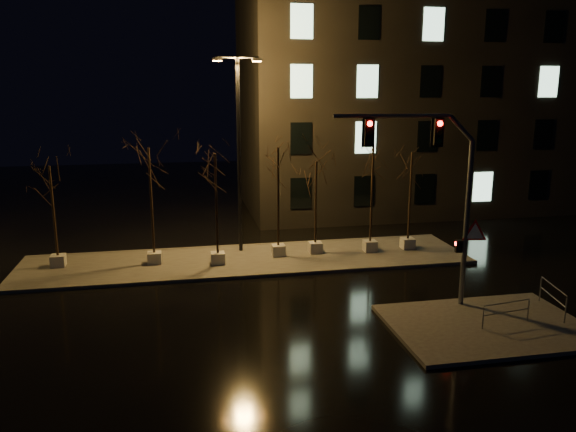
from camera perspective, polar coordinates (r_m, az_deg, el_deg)
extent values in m
plane|color=black|center=(22.50, -2.18, -9.17)|extent=(90.00, 90.00, 0.00)
cube|color=#45423D|center=(28.08, -4.09, -4.47)|extent=(22.00, 5.00, 0.15)
cube|color=#45423D|center=(21.84, 19.55, -10.45)|extent=(7.00, 5.00, 0.15)
cube|color=black|center=(42.26, 13.17, 11.32)|extent=(25.00, 12.00, 15.00)
cube|color=#B5B2A9|center=(28.89, -22.31, -4.21)|extent=(0.65, 0.65, 0.55)
cylinder|color=black|center=(28.32, -22.72, 0.45)|extent=(0.11, 0.11, 4.26)
cube|color=#B5B2A9|center=(27.94, -13.41, -4.14)|extent=(0.65, 0.65, 0.55)
cylinder|color=black|center=(27.27, -13.72, 1.48)|extent=(0.11, 0.11, 5.04)
cube|color=#B5B2A9|center=(27.34, -7.13, -4.26)|extent=(0.65, 0.65, 0.55)
cylinder|color=black|center=(26.68, -7.29, 1.21)|extent=(0.11, 0.11, 4.77)
cube|color=#B5B2A9|center=(28.42, -0.99, -3.49)|extent=(0.65, 0.65, 0.55)
cylinder|color=black|center=(27.77, -1.01, 1.95)|extent=(0.11, 0.11, 4.94)
cube|color=#B5B2A9|center=(28.94, 2.79, -3.20)|extent=(0.65, 0.65, 0.55)
cylinder|color=black|center=(28.37, 2.84, 1.38)|extent=(0.11, 0.11, 4.17)
cube|color=#B5B2A9|center=(29.49, 8.33, -3.02)|extent=(0.65, 0.65, 0.55)
cylinder|color=black|center=(28.85, 8.51, 2.27)|extent=(0.11, 0.11, 4.98)
cube|color=#B5B2A9|center=(30.32, 12.06, -2.72)|extent=(0.65, 0.65, 0.55)
cylinder|color=black|center=(29.74, 12.29, 2.00)|extent=(0.11, 0.11, 4.54)
cylinder|color=slate|center=(22.44, 17.66, -0.86)|extent=(0.19, 0.19, 6.40)
cylinder|color=slate|center=(21.05, 10.49, 9.96)|extent=(4.23, 0.87, 0.15)
cube|color=black|center=(21.51, 15.05, 8.23)|extent=(0.36, 0.29, 0.96)
cube|color=black|center=(20.94, 8.23, 8.42)|extent=(0.36, 0.29, 0.96)
cube|color=black|center=(22.58, 16.95, -2.97)|extent=(0.26, 0.23, 0.48)
cone|color=red|center=(22.57, 18.42, -1.67)|extent=(1.10, 0.22, 1.11)
sphere|color=#FF0C07|center=(21.88, 18.35, 8.93)|extent=(0.19, 0.19, 0.19)
cylinder|color=black|center=(28.48, -4.99, 5.94)|extent=(0.19, 0.19, 9.73)
cylinder|color=black|center=(28.30, -5.19, 15.77)|extent=(2.14, 0.22, 0.10)
cube|color=orange|center=(28.15, -7.21, 15.44)|extent=(0.50, 0.30, 0.19)
cube|color=orange|center=(28.47, -3.18, 15.49)|extent=(0.50, 0.30, 0.19)
cylinder|color=slate|center=(21.16, 19.21, -9.78)|extent=(0.05, 0.05, 0.81)
cylinder|color=slate|center=(22.41, 23.21, -8.84)|extent=(0.05, 0.05, 0.81)
cylinder|color=slate|center=(21.61, 21.37, -8.19)|extent=(1.97, 0.34, 0.04)
cylinder|color=slate|center=(21.73, 21.29, -9.08)|extent=(1.97, 0.34, 0.04)
cylinder|color=slate|center=(22.79, 26.37, -8.59)|extent=(0.05, 0.05, 0.96)
cylinder|color=slate|center=(24.60, 24.26, -6.82)|extent=(0.05, 0.05, 0.96)
cylinder|color=slate|center=(23.51, 25.40, -6.45)|extent=(0.48, 2.10, 0.04)
cylinder|color=slate|center=(23.65, 25.30, -7.43)|extent=(0.48, 2.10, 0.04)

